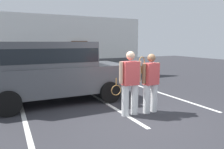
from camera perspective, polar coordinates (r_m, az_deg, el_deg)
ground_plane at (r=5.86m, az=7.27°, el=-11.68°), size 40.00×40.00×0.00m
parking_stripe_0 at (r=6.38m, az=-22.73°, el=-10.56°), size 0.12×4.40×0.01m
parking_stripe_1 at (r=7.01m, az=-0.91°, el=-8.14°), size 0.12×4.40×0.01m
parking_stripe_2 at (r=8.42m, az=15.25°, el=-5.56°), size 0.12×4.40×0.01m
house_frontage at (r=11.75m, az=-11.46°, el=6.50°), size 8.70×0.40×3.44m
parked_suv at (r=7.44m, az=-15.46°, el=1.53°), size 4.64×2.23×2.05m
tennis_player_man at (r=5.86m, az=4.88°, el=-2.21°), size 0.92×0.30×1.79m
tennis_player_woman at (r=6.18m, az=10.39°, el=-2.05°), size 0.77×0.31×1.71m
potted_plant_by_porch at (r=12.01m, az=1.44°, el=1.15°), size 0.62×0.62×0.82m
potted_plant_secondary at (r=12.19m, az=5.17°, el=0.99°), size 0.55×0.55×0.73m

